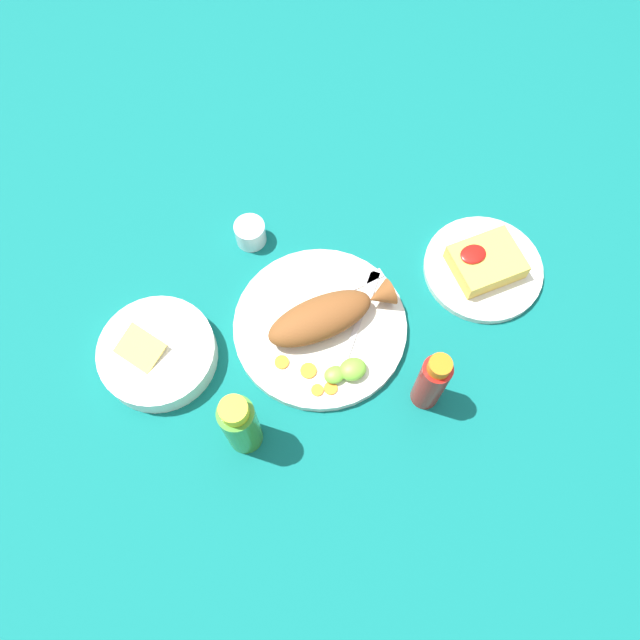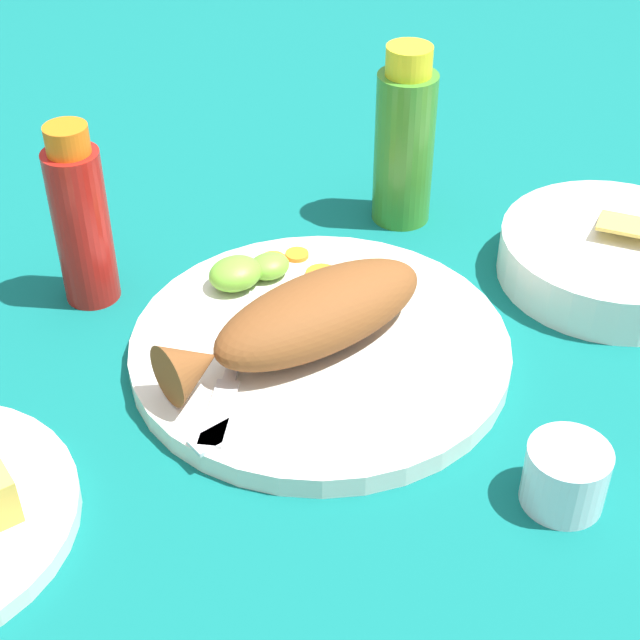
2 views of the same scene
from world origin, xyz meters
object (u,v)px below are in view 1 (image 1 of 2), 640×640
(fried_fish, at_px, (327,316))
(hot_sauce_bottle_red, at_px, (431,382))
(fork_far, at_px, (363,309))
(guacamole_bowl, at_px, (158,353))
(fork_near, at_px, (344,290))
(hot_sauce_bottle_green, at_px, (240,425))
(main_plate, at_px, (320,327))
(salt_cup, at_px, (250,234))
(side_plate_fries, at_px, (483,269))

(fried_fish, xyz_separation_m, hot_sauce_bottle_red, (-0.10, 0.18, 0.03))
(fork_far, bearing_deg, guacamole_bowl, 122.61)
(fork_near, bearing_deg, hot_sauce_bottle_green, -149.62)
(main_plate, relative_size, fork_far, 2.07)
(salt_cup, relative_size, side_plate_fries, 0.26)
(fork_near, xyz_separation_m, fork_far, (-0.02, 0.05, 0.00))
(fork_far, bearing_deg, hot_sauce_bottle_red, -127.21)
(side_plate_fries, bearing_deg, fried_fish, -1.10)
(fork_far, bearing_deg, hot_sauce_bottle_green, 157.68)
(fork_far, height_order, guacamole_bowl, guacamole_bowl)
(fork_near, distance_m, salt_cup, 0.21)
(hot_sauce_bottle_green, bearing_deg, hot_sauce_bottle_red, 170.93)
(main_plate, distance_m, hot_sauce_bottle_red, 0.23)
(hot_sauce_bottle_red, relative_size, salt_cup, 2.85)
(fork_near, relative_size, hot_sauce_bottle_green, 1.06)
(fried_fish, distance_m, fork_far, 0.07)
(hot_sauce_bottle_red, relative_size, side_plate_fries, 0.75)
(fork_near, height_order, side_plate_fries, fork_near)
(hot_sauce_bottle_green, relative_size, guacamole_bowl, 0.88)
(main_plate, bearing_deg, fork_far, 178.31)
(fried_fish, bearing_deg, side_plate_fries, 176.84)
(hot_sauce_bottle_green, bearing_deg, main_plate, -144.37)
(salt_cup, distance_m, guacamole_bowl, 0.28)
(side_plate_fries, bearing_deg, hot_sauce_bottle_green, 14.14)
(main_plate, height_order, fork_far, fork_far)
(hot_sauce_bottle_red, bearing_deg, salt_cup, -67.41)
(fork_far, xyz_separation_m, guacamole_bowl, (0.36, -0.06, 0.00))
(fork_near, xyz_separation_m, guacamole_bowl, (0.34, -0.01, 0.00))
(fork_near, bearing_deg, hot_sauce_bottle_red, -82.24)
(hot_sauce_bottle_red, distance_m, hot_sauce_bottle_green, 0.31)
(hot_sauce_bottle_red, xyz_separation_m, guacamole_bowl, (0.40, -0.24, -0.05))
(fried_fish, bearing_deg, main_plate, 0.00)
(main_plate, distance_m, side_plate_fries, 0.32)
(fork_far, relative_size, hot_sauce_bottle_green, 0.84)
(hot_sauce_bottle_red, height_order, salt_cup, hot_sauce_bottle_red)
(hot_sauce_bottle_red, xyz_separation_m, hot_sauce_bottle_green, (0.30, -0.05, 0.01))
(fried_fish, xyz_separation_m, hot_sauce_bottle_green, (0.20, 0.13, 0.04))
(fried_fish, height_order, salt_cup, fried_fish)
(main_plate, xyz_separation_m, fork_far, (-0.08, 0.00, 0.01))
(main_plate, bearing_deg, salt_cup, -77.00)
(fried_fish, distance_m, hot_sauce_bottle_green, 0.24)
(side_plate_fries, relative_size, guacamole_bowl, 1.09)
(hot_sauce_bottle_green, height_order, side_plate_fries, hot_sauce_bottle_green)
(fork_far, xyz_separation_m, hot_sauce_bottle_green, (0.27, 0.13, 0.06))
(fried_fish, xyz_separation_m, fork_near, (-0.05, -0.05, -0.03))
(hot_sauce_bottle_green, distance_m, salt_cup, 0.38)
(fork_near, bearing_deg, guacamole_bowl, 173.48)
(fried_fish, xyz_separation_m, guacamole_bowl, (0.29, -0.05, -0.02))
(hot_sauce_bottle_red, bearing_deg, fork_near, -77.09)
(fried_fish, height_order, fork_near, fried_fish)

